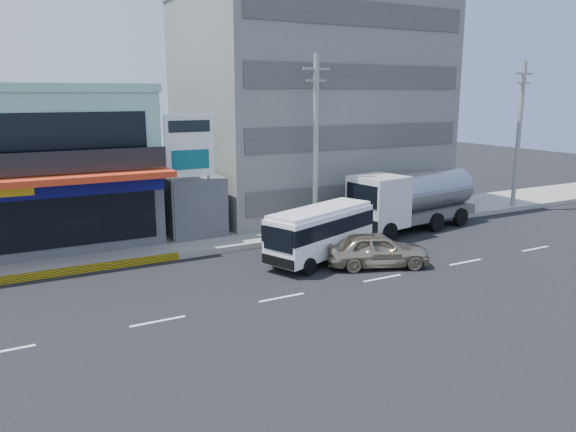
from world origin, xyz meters
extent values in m
plane|color=black|center=(0.00, 0.00, 0.00)|extent=(120.00, 120.00, 0.00)
cube|color=gray|center=(5.00, 9.50, 0.15)|extent=(70.00, 5.00, 0.30)
cube|color=#45454A|center=(-8.00, 14.00, 2.00)|extent=(12.00, 10.00, 4.00)
cube|color=#97D7BE|center=(-8.00, 14.00, 6.00)|extent=(12.00, 10.00, 4.00)
cube|color=red|center=(-8.00, 8.20, 4.15)|extent=(12.40, 1.80, 0.30)
cube|color=#0E0F62|center=(-8.00, 8.95, 3.60)|extent=(12.00, 0.12, 0.80)
cube|color=black|center=(-8.00, 8.98, 2.10)|extent=(11.00, 0.06, 2.60)
cube|color=gray|center=(10.00, 15.00, 7.00)|extent=(16.00, 12.00, 14.00)
cube|color=#45454A|center=(0.00, 12.00, 1.75)|extent=(3.00, 6.00, 3.50)
cylinder|color=slate|center=(0.00, 11.00, 3.58)|extent=(1.50, 1.50, 0.15)
cylinder|color=gray|center=(-1.50, 9.20, 3.25)|extent=(0.16, 0.16, 6.50)
cylinder|color=gray|center=(0.50, 9.20, 3.25)|extent=(0.16, 0.16, 6.50)
cube|color=white|center=(-0.50, 9.20, 5.30)|extent=(2.60, 0.18, 3.20)
cylinder|color=#999993|center=(6.00, 7.40, 5.00)|extent=(0.30, 0.30, 10.00)
cube|color=#999993|center=(6.00, 7.40, 9.20)|extent=(1.60, 0.12, 0.12)
cube|color=#999993|center=(6.00, 7.40, 8.60)|extent=(1.20, 0.10, 0.10)
cylinder|color=#999993|center=(22.00, 7.40, 5.00)|extent=(0.30, 0.30, 10.00)
cube|color=#999993|center=(22.00, 7.40, 9.20)|extent=(1.60, 0.12, 0.12)
cube|color=#999993|center=(22.00, 7.40, 8.60)|extent=(1.20, 0.10, 0.10)
cube|color=white|center=(4.00, 3.58, 1.41)|extent=(6.46, 4.04, 2.03)
cube|color=black|center=(4.00, 3.58, 1.81)|extent=(6.52, 4.09, 0.75)
cube|color=white|center=(4.00, 3.58, 2.51)|extent=(6.23, 3.81, 0.18)
cylinder|color=black|center=(2.38, 1.91, 0.40)|extent=(0.83, 0.52, 0.79)
cylinder|color=black|center=(1.68, 3.72, 0.40)|extent=(0.83, 0.52, 0.79)
cylinder|color=black|center=(6.32, 3.44, 0.40)|extent=(0.83, 0.52, 0.79)
cylinder|color=black|center=(5.62, 5.25, 0.40)|extent=(0.83, 0.52, 0.79)
imported|color=tan|center=(5.81, 1.50, 0.82)|extent=(5.17, 3.55, 1.63)
cube|color=silver|center=(9.32, 6.03, 2.03)|extent=(3.00, 3.00, 2.85)
cube|color=#595956|center=(12.35, 6.50, 0.88)|extent=(9.02, 3.72, 0.55)
cylinder|color=gray|center=(13.43, 6.67, 2.19)|extent=(6.41, 3.21, 2.30)
cylinder|color=black|center=(9.08, 4.72, 0.55)|extent=(1.13, 0.49, 1.09)
cylinder|color=black|center=(8.70, 7.21, 0.55)|extent=(1.13, 0.49, 1.09)
cylinder|color=black|center=(13.08, 5.34, 0.55)|extent=(1.13, 0.49, 1.09)
cylinder|color=black|center=(12.70, 7.83, 0.55)|extent=(1.13, 0.49, 1.09)
cylinder|color=black|center=(15.35, 5.69, 0.55)|extent=(1.13, 0.49, 1.09)
cylinder|color=black|center=(14.97, 8.18, 0.55)|extent=(1.13, 0.49, 1.09)
camera|label=1|loc=(-9.84, -18.63, 7.95)|focal=35.00mm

